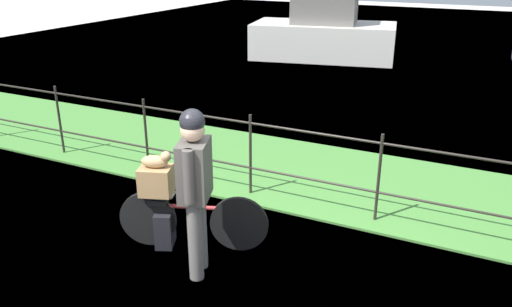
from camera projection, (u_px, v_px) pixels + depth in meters
ground_plane at (232, 299)px, 4.72m from camera, size 60.00×60.00×0.00m
grass_strip at (333, 179)px, 7.17m from camera, size 27.00×2.40×0.03m
harbor_water at (436, 59)px, 15.23m from camera, size 30.00×30.00×0.00m
iron_fence at (311, 160)px, 6.17m from camera, size 18.04×0.04×1.09m
bicycle_main at (191, 220)px, 5.44m from camera, size 1.52×0.58×0.62m
wooden_crate at (156, 181)px, 5.32m from camera, size 0.40×0.36×0.30m
terrier_dog at (157, 160)px, 5.23m from camera, size 0.32×0.23×0.18m
cyclist_person at (195, 180)px, 4.76m from camera, size 0.38×0.51×1.68m
backpack_on_paving at (165, 228)px, 5.53m from camera, size 0.28×0.33×0.40m
moored_boat_near at (324, 27)px, 14.99m from camera, size 4.38×2.72×4.08m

